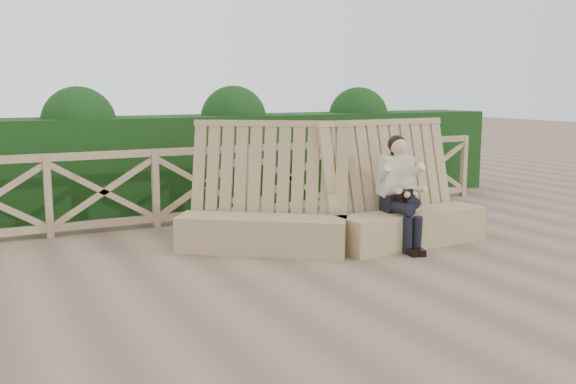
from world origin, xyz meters
name	(u,v)px	position (x,y,z in m)	size (l,w,h in m)	color
ground	(328,285)	(0.00, 0.00, 0.00)	(60.00, 60.00, 0.00)	brown
bench	(337,216)	(0.92, 1.31, 0.39)	(3.77, 1.85, 1.56)	#89744E
woman	(400,188)	(1.61, 0.97, 0.73)	(0.42, 0.85, 1.37)	black
guardrail	(203,184)	(0.00, 3.50, 0.55)	(10.10, 0.09, 1.10)	#927355
hedge	(177,163)	(0.00, 4.70, 0.75)	(12.00, 1.20, 1.50)	black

